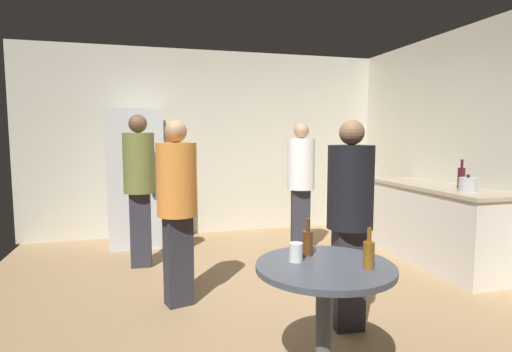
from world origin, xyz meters
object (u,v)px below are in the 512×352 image
plastic_cup_white (296,252)px  person_in_olive_shirt (139,179)px  person_in_orange_shirt (177,199)px  beer_bottle_brown (308,242)px  person_in_white_shirt (301,177)px  person_in_black_shirt (350,209)px  kettle (468,184)px  beer_bottle_amber (369,254)px  wine_bottle_on_counter (461,177)px  refrigerator (137,178)px  foreground_table (325,282)px

plastic_cup_white → person_in_olive_shirt: size_ratio=0.06×
plastic_cup_white → person_in_orange_shirt: size_ratio=0.07×
beer_bottle_brown → person_in_white_shirt: person_in_white_shirt is taller
beer_bottle_brown → person_in_black_shirt: person_in_black_shirt is taller
kettle → plastic_cup_white: kettle is taller
beer_bottle_amber → person_in_white_shirt: bearing=76.3°
kettle → wine_bottle_on_counter: wine_bottle_on_counter is taller
wine_bottle_on_counter → refrigerator: bearing=149.7°
wine_bottle_on_counter → beer_bottle_amber: (-2.10, -1.67, -0.20)m
beer_bottle_brown → kettle: bearing=27.0°
kettle → person_in_olive_shirt: person_in_olive_shirt is taller
kettle → beer_bottle_amber: size_ratio=1.06×
refrigerator → person_in_olive_shirt: refrigerator is taller
refrigerator → kettle: size_ratio=7.38×
kettle → person_in_black_shirt: 1.84m
wine_bottle_on_counter → person_in_black_shirt: (-1.82, -0.94, -0.10)m
person_in_orange_shirt → beer_bottle_amber: bearing=16.4°
foreground_table → person_in_olive_shirt: size_ratio=0.47×
refrigerator → kettle: 3.97m
refrigerator → person_in_orange_shirt: 2.18m
foreground_table → person_in_white_shirt: bearing=71.6°
plastic_cup_white → person_in_orange_shirt: 1.43m
person_in_black_shirt → person_in_olive_shirt: bearing=-135.9°
person_in_olive_shirt → wine_bottle_on_counter: bearing=76.7°
refrigerator → beer_bottle_amber: 3.89m
refrigerator → person_in_white_shirt: size_ratio=1.11×
foreground_table → person_in_black_shirt: 0.83m
beer_bottle_amber → plastic_cup_white: 0.41m
foreground_table → plastic_cup_white: plastic_cup_white is taller
person_in_olive_shirt → person_in_white_shirt: bearing=95.4°
kettle → wine_bottle_on_counter: (0.13, 0.23, 0.05)m
beer_bottle_amber → person_in_black_shirt: person_in_black_shirt is taller
wine_bottle_on_counter → person_in_white_shirt: size_ratio=0.19×
person_in_orange_shirt → person_in_black_shirt: bearing=41.9°
beer_bottle_amber → person_in_olive_shirt: bearing=115.2°
person_in_olive_shirt → person_in_white_shirt: size_ratio=1.05×
beer_bottle_amber → person_in_olive_shirt: person_in_olive_shirt is taller
beer_bottle_amber → person_in_black_shirt: bearing=69.5°
plastic_cup_white → person_in_white_shirt: (1.02, 2.53, 0.15)m
kettle → beer_bottle_amber: bearing=-143.9°
refrigerator → kettle: refrigerator is taller
person_in_olive_shirt → beer_bottle_amber: bearing=28.5°
kettle → person_in_orange_shirt: size_ratio=0.15×
foreground_table → beer_bottle_amber: 0.30m
foreground_table → beer_bottle_brown: 0.27m
foreground_table → plastic_cup_white: (-0.14, 0.09, 0.16)m
wine_bottle_on_counter → person_in_white_shirt: (-1.43, 1.08, -0.07)m
plastic_cup_white → person_in_orange_shirt: person_in_orange_shirt is taller
kettle → beer_bottle_amber: 2.45m
refrigerator → beer_bottle_amber: bearing=-70.3°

